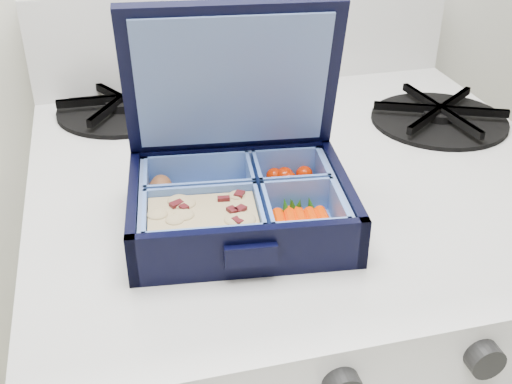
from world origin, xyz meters
name	(u,v)px	position (x,y,z in m)	size (l,w,h in m)	color
bento_box	(240,205)	(-0.60, 1.56, 0.93)	(0.21, 0.16, 0.05)	black
burner_grate	(440,113)	(-0.29, 1.73, 0.92)	(0.18, 0.18, 0.03)	black
burner_grate_rear	(122,105)	(-0.69, 1.87, 0.92)	(0.18, 0.18, 0.02)	black
fork	(254,156)	(-0.55, 1.69, 0.91)	(0.02, 0.17, 0.01)	#A6A5B6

